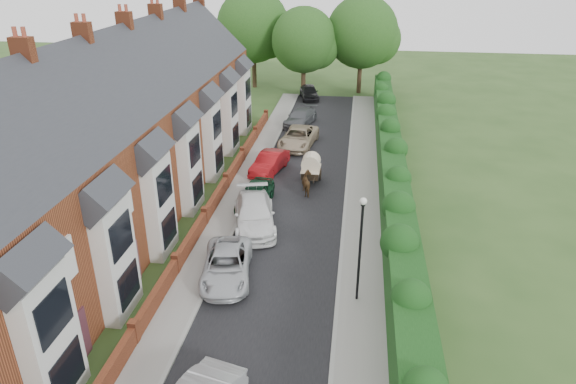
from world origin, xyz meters
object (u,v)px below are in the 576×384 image
horse (308,184)px  car_green (255,194)px  car_red (270,163)px  car_beige (298,137)px  car_silver_b (227,265)px  car_white (254,214)px  horse_cart (311,166)px  car_grey (300,117)px  lamppost (361,237)px  car_black (309,92)px

horse → car_green: bearing=14.2°
car_red → car_beige: bearing=89.0°
car_red → horse: 4.50m
car_green → horse: horse is taller
car_silver_b → horse: (2.91, 9.93, 0.03)m
car_beige → horse: size_ratio=3.20×
car_white → car_green: 2.80m
horse_cart → car_white: bearing=-111.4°
car_silver_b → horse: size_ratio=2.90×
car_silver_b → horse_cart: (2.91, 11.74, 0.51)m
car_green → car_grey: (0.91, 16.48, -0.01)m
horse → lamppost: bearing=88.1°
car_beige → car_red: bearing=-97.0°
car_white → car_grey: size_ratio=1.14×
car_red → horse: car_red is taller
car_green → car_black: bearing=94.5°
car_red → horse: (3.09, -3.27, -0.00)m
car_green → horse_cart: bearing=57.2°
car_green → horse: size_ratio=2.47×
lamppost → car_green: lamppost is taller
lamppost → horse: (-3.31, 10.93, -2.59)m
car_green → car_white: bearing=-73.3°
lamppost → car_black: size_ratio=1.19×
car_white → horse_cart: 7.07m
car_green → car_beige: 10.97m
car_silver_b → car_green: bearing=82.5°
car_white → car_red: car_white is taller
car_red → car_beige: car_beige is taller
lamppost → car_grey: 26.12m
horse_cart → car_silver_b: bearing=-103.9°
car_green → horse_cart: 4.93m
car_white → car_green: (-0.51, 2.75, -0.09)m
car_white → horse_cart: (2.58, 6.57, 0.39)m
car_silver_b → car_white: car_white is taller
car_white → car_beige: size_ratio=1.02×
car_white → horse_cart: horse_cart is taller
car_green → horse_cart: size_ratio=1.43×
car_silver_b → car_grey: bearing=79.5°
car_grey → horse: (2.18, -14.47, 0.01)m
car_red → car_white: bearing=-73.4°
car_silver_b → car_black: bearing=80.1°
car_beige → horse_cart: bearing=-69.5°
car_white → car_black: 28.43m
car_beige → car_white: bearing=-86.7°
lamppost → car_silver_b: 6.83m
car_black → lamppost: bearing=-93.8°
car_beige → car_grey: bearing=102.0°
car_silver_b → car_white: 5.18m
lamppost → car_beige: bearing=104.2°
lamppost → car_beige: lamppost is taller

